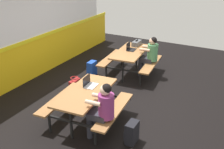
% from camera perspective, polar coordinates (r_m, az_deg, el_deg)
% --- Properties ---
extents(ground_plane, '(10.00, 10.00, 0.02)m').
position_cam_1_polar(ground_plane, '(6.82, 0.28, -4.35)').
color(ground_plane, black).
extents(accent_backdrop, '(8.00, 0.14, 2.60)m').
position_cam_1_polar(accent_backdrop, '(7.79, -16.80, 8.32)').
color(accent_backdrop, yellow).
rests_on(accent_backdrop, ground).
extents(picnic_table_left, '(1.67, 1.68, 0.74)m').
position_cam_1_polar(picnic_table_left, '(5.49, -5.70, -5.20)').
color(picnic_table_left, '#9E6B3D').
rests_on(picnic_table_left, ground).
extents(picnic_table_right, '(1.67, 1.68, 0.74)m').
position_cam_1_polar(picnic_table_right, '(7.75, 4.03, 3.97)').
color(picnic_table_right, '#9E6B3D').
rests_on(picnic_table_right, ground).
extents(student_nearer, '(0.39, 0.53, 1.21)m').
position_cam_1_polar(student_nearer, '(4.91, -2.10, -7.13)').
color(student_nearer, '#2D2D38').
rests_on(student_nearer, ground).
extents(student_further, '(0.39, 0.53, 1.21)m').
position_cam_1_polar(student_further, '(7.65, 8.26, 4.56)').
color(student_further, '#2D2D38').
rests_on(student_further, ground).
extents(laptop_silver, '(0.34, 0.25, 0.22)m').
position_cam_1_polar(laptop_silver, '(5.60, -4.93, -2.05)').
color(laptop_silver, silver).
rests_on(laptop_silver, picnic_table_left).
extents(laptop_dark, '(0.34, 0.25, 0.22)m').
position_cam_1_polar(laptop_dark, '(7.77, 4.04, 5.71)').
color(laptop_dark, black).
rests_on(laptop_dark, picnic_table_right).
extents(toolbox_grey, '(0.40, 0.18, 0.18)m').
position_cam_1_polar(toolbox_grey, '(8.19, 5.41, 6.83)').
color(toolbox_grey, '#595B60').
rests_on(toolbox_grey, picnic_table_right).
extents(backpack_dark, '(0.30, 0.22, 0.44)m').
position_cam_1_polar(backpack_dark, '(5.10, 4.31, -12.53)').
color(backpack_dark, black).
rests_on(backpack_dark, ground).
extents(tote_bag_bright, '(0.34, 0.21, 0.43)m').
position_cam_1_polar(tote_bag_bright, '(6.88, -8.08, -2.46)').
color(tote_bag_bright, maroon).
rests_on(tote_bag_bright, ground).
extents(satchel_spare, '(0.30, 0.22, 0.44)m').
position_cam_1_polar(satchel_spare, '(7.80, -4.44, 1.28)').
color(satchel_spare, '#1E47B2').
rests_on(satchel_spare, ground).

